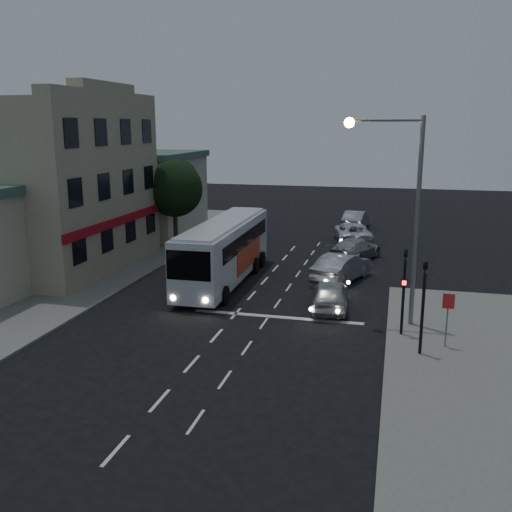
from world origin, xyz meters
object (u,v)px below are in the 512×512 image
(car_extra, at_px, (356,220))
(traffic_signal_side, at_px, (424,296))
(tour_bus, at_px, (224,249))
(car_sedan_a, at_px, (342,267))
(streetlight, at_px, (402,197))
(car_suv, at_px, (330,294))
(street_tree, at_px, (174,186))
(regulatory_sign, at_px, (448,311))
(car_sedan_c, at_px, (353,232))
(car_sedan_b, at_px, (355,249))
(traffic_signal_main, at_px, (404,282))

(car_extra, height_order, traffic_signal_side, traffic_signal_side)
(tour_bus, distance_m, car_sedan_a, 6.77)
(car_sedan_a, relative_size, streetlight, 0.54)
(car_suv, distance_m, street_tree, 17.17)
(street_tree, bearing_deg, traffic_signal_side, -44.50)
(regulatory_sign, bearing_deg, car_sedan_c, 104.45)
(car_sedan_b, height_order, regulatory_sign, regulatory_sign)
(car_sedan_a, height_order, traffic_signal_side, traffic_signal_side)
(tour_bus, height_order, traffic_signal_main, traffic_signal_main)
(tour_bus, height_order, car_sedan_a, tour_bus)
(car_sedan_a, relative_size, traffic_signal_main, 1.18)
(traffic_signal_main, distance_m, traffic_signal_side, 2.10)
(car_sedan_c, distance_m, street_tree, 13.83)
(tour_bus, xyz_separation_m, regulatory_sign, (11.45, -7.46, -0.30))
(car_sedan_c, xyz_separation_m, streetlight, (3.35, -18.15, 4.98))
(street_tree, bearing_deg, car_extra, 42.98)
(car_sedan_c, xyz_separation_m, street_tree, (-12.20, -5.33, 3.75))
(car_sedan_b, relative_size, streetlight, 0.56)
(car_sedan_c, bearing_deg, streetlight, 89.46)
(car_extra, height_order, regulatory_sign, regulatory_sign)
(traffic_signal_main, distance_m, streetlight, 3.61)
(tour_bus, xyz_separation_m, car_suv, (6.38, -3.42, -1.16))
(car_extra, distance_m, traffic_signal_main, 25.75)
(traffic_signal_main, bearing_deg, car_suv, 138.07)
(car_sedan_a, xyz_separation_m, street_tree, (-12.49, 5.96, 3.70))
(car_suv, relative_size, car_sedan_c, 0.79)
(car_suv, distance_m, car_sedan_b, 10.66)
(car_extra, bearing_deg, traffic_signal_main, 103.86)
(street_tree, bearing_deg, streetlight, -39.51)
(streetlight, bearing_deg, street_tree, 140.49)
(car_sedan_c, bearing_deg, car_extra, -98.93)
(car_suv, xyz_separation_m, car_sedan_a, (0.05, 5.26, 0.07))
(car_sedan_a, bearing_deg, traffic_signal_main, 131.44)
(car_extra, distance_m, streetlight, 24.76)
(traffic_signal_side, distance_m, regulatory_sign, 1.61)
(car_sedan_a, xyz_separation_m, regulatory_sign, (5.02, -9.30, 0.80))
(car_sedan_b, distance_m, regulatory_sign, 15.44)
(tour_bus, xyz_separation_m, car_extra, (5.93, 18.97, -1.11))
(car_sedan_b, relative_size, street_tree, 0.81)
(car_sedan_c, xyz_separation_m, regulatory_sign, (5.31, -20.59, 0.85))
(car_sedan_b, distance_m, street_tree, 13.37)
(car_sedan_a, distance_m, traffic_signal_main, 9.07)
(car_sedan_b, bearing_deg, car_sedan_a, 106.43)
(car_suv, height_order, car_sedan_c, car_sedan_c)
(traffic_signal_side, distance_m, street_tree, 23.24)
(car_suv, height_order, street_tree, street_tree)
(tour_bus, distance_m, car_suv, 7.34)
(street_tree, bearing_deg, tour_bus, -52.16)
(car_sedan_c, height_order, traffic_signal_side, traffic_signal_side)
(tour_bus, height_order, street_tree, street_tree)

